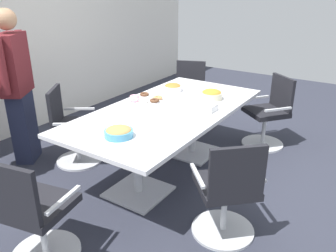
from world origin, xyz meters
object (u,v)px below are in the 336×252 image
office_chair_2 (269,115)px  office_chair_4 (72,130)px  office_chair_0 (34,216)px  napkin_pile (207,107)px  donut_platter (146,99)px  conference_table (168,120)px  office_chair_1 (228,195)px  snack_bowl_cookies (119,132)px  person_standing_1 (17,86)px  office_chair_3 (189,96)px  snack_bowl_pretzels (173,87)px  snack_bowl_chips_orange (212,94)px

office_chair_2 → office_chair_4: bearing=83.0°
office_chair_0 → napkin_pile: size_ratio=5.36×
donut_platter → napkin_pile: (0.07, -0.75, 0.02)m
conference_table → office_chair_1: office_chair_1 is taller
conference_table → office_chair_4: (-0.43, 1.06, -0.22)m
office_chair_4 → snack_bowl_cookies: size_ratio=3.59×
office_chair_4 → napkin_pile: office_chair_4 is taller
office_chair_2 → napkin_pile: (-1.13, 0.33, 0.38)m
conference_table → office_chair_4: size_ratio=2.64×
office_chair_0 → person_standing_1: 1.89m
person_standing_1 → napkin_pile: 2.15m
office_chair_2 → donut_platter: (-1.20, 1.08, 0.36)m
person_standing_1 → office_chair_0: bearing=22.7°
person_standing_1 → conference_table: bearing=80.0°
office_chair_2 → snack_bowl_cookies: size_ratio=3.59×
office_chair_3 → donut_platter: (-1.35, -0.21, 0.36)m
office_chair_1 → person_standing_1: person_standing_1 is taller
conference_table → office_chair_0: (-1.70, 0.06, -0.22)m
office_chair_4 → snack_bowl_pretzels: size_ratio=4.04×
conference_table → snack_bowl_cookies: 0.86m
person_standing_1 → donut_platter: person_standing_1 is taller
napkin_pile → office_chair_2: bearing=-16.2°
office_chair_0 → snack_bowl_chips_orange: bearing=70.9°
office_chair_4 → person_standing_1: bearing=-97.5°
office_chair_3 → person_standing_1: 2.42m
office_chair_0 → office_chair_4: size_ratio=1.00×
office_chair_2 → napkin_pile: office_chair_2 is taller
person_standing_1 → napkin_pile: (0.87, -1.96, -0.13)m
conference_table → snack_bowl_chips_orange: snack_bowl_chips_orange is taller
snack_bowl_pretzels → donut_platter: bearing=173.5°
office_chair_2 → napkin_pile: bearing=112.4°
office_chair_4 → donut_platter: 0.95m
snack_bowl_cookies → snack_bowl_pretzels: 1.47m
office_chair_2 → donut_platter: size_ratio=2.37×
snack_bowl_cookies → napkin_pile: snack_bowl_cookies is taller
office_chair_1 → conference_table: bearing=103.5°
snack_bowl_chips_orange → snack_bowl_cookies: bearing=171.9°
person_standing_1 → snack_bowl_cookies: size_ratio=6.94×
office_chair_0 → donut_platter: 1.86m
office_chair_0 → snack_bowl_cookies: office_chair_0 is taller
office_chair_1 → snack_bowl_cookies: 1.06m
office_chair_3 → donut_platter: bearing=77.5°
office_chair_2 → donut_platter: office_chair_2 is taller
conference_table → snack_bowl_cookies: bearing=-177.4°
office_chair_0 → snack_bowl_cookies: 0.95m
office_chair_1 → snack_bowl_cookies: (-0.18, 0.97, 0.39)m
donut_platter → snack_bowl_chips_orange: bearing=-53.2°
office_chair_1 → office_chair_2: 1.99m
conference_table → napkin_pile: size_ratio=14.15×
office_chair_2 → person_standing_1: size_ratio=0.52×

